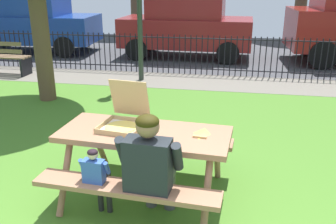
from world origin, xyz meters
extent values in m
cube|color=#497B29|center=(0.00, 1.48, -0.01)|extent=(28.00, 10.95, 0.02)
cube|color=slate|center=(0.00, 6.25, 0.00)|extent=(28.00, 1.40, 0.01)
cube|color=#424247|center=(0.00, 10.19, -0.01)|extent=(28.00, 6.47, 0.01)
cube|color=#9D6C4F|center=(-0.17, 1.36, 0.74)|extent=(1.85, 0.88, 0.06)
cube|color=#9D6C4F|center=(-0.22, 0.76, 0.44)|extent=(1.81, 0.40, 0.05)
cube|color=#9D6C4F|center=(-0.13, 1.95, 0.44)|extent=(1.81, 0.40, 0.05)
cylinder|color=#9D6C4F|center=(-0.94, 0.99, 0.35)|extent=(0.10, 0.44, 0.74)
cylinder|color=#9D6C4F|center=(-0.88, 1.82, 0.35)|extent=(0.10, 0.44, 0.74)
cylinder|color=#9D6C4F|center=(0.53, 0.89, 0.35)|extent=(0.10, 0.44, 0.74)
cylinder|color=#9D6C4F|center=(0.59, 1.72, 0.35)|extent=(0.10, 0.44, 0.74)
cube|color=tan|center=(-0.43, 1.39, 0.78)|extent=(0.49, 0.49, 0.01)
cube|color=silver|center=(-0.43, 1.39, 0.78)|extent=(0.46, 0.46, 0.00)
cube|color=tan|center=(-0.46, 1.18, 0.80)|extent=(0.44, 0.07, 0.04)
cube|color=tan|center=(-0.40, 1.60, 0.80)|extent=(0.44, 0.07, 0.04)
cube|color=tan|center=(-0.64, 1.42, 0.80)|extent=(0.07, 0.44, 0.04)
cube|color=tan|center=(-0.22, 1.36, 0.80)|extent=(0.07, 0.44, 0.04)
cube|color=tan|center=(-0.40, 1.62, 1.05)|extent=(0.45, 0.19, 0.43)
cylinder|color=tan|center=(-0.43, 1.39, 0.79)|extent=(0.37, 0.37, 0.01)
cylinder|color=#F0D362|center=(-0.43, 1.39, 0.80)|extent=(0.34, 0.34, 0.00)
pyramid|color=#E7C84E|center=(0.43, 1.41, 0.78)|extent=(0.16, 0.24, 0.01)
cube|color=tan|center=(0.42, 1.30, 0.78)|extent=(0.15, 0.05, 0.02)
cylinder|color=#4A4A4A|center=(-0.07, 1.17, 0.22)|extent=(0.12, 0.12, 0.44)
cylinder|color=#4A4A4A|center=(-0.08, 0.96, 0.47)|extent=(0.18, 0.43, 0.15)
cylinder|color=#4A4A4A|center=(0.13, 1.15, 0.22)|extent=(0.12, 0.12, 0.44)
cylinder|color=#4A4A4A|center=(0.12, 0.95, 0.47)|extent=(0.18, 0.43, 0.15)
cube|color=#1E2328|center=(0.01, 0.74, 0.70)|extent=(0.43, 0.25, 0.52)
cylinder|color=#1E2328|center=(-0.25, 0.81, 0.80)|extent=(0.10, 0.21, 0.31)
cylinder|color=#1E2328|center=(0.27, 0.77, 0.80)|extent=(0.10, 0.21, 0.31)
sphere|color=#8C6647|center=(0.01, 0.76, 1.08)|extent=(0.21, 0.21, 0.21)
ellipsoid|color=#2C2709|center=(0.01, 0.75, 1.13)|extent=(0.21, 0.20, 0.12)
cylinder|color=#272727|center=(-0.56, 0.98, 0.22)|extent=(0.06, 0.06, 0.44)
cylinder|color=#272727|center=(-0.57, 0.88, 0.45)|extent=(0.09, 0.21, 0.07)
cylinder|color=#272727|center=(-0.47, 0.98, 0.22)|extent=(0.06, 0.06, 0.44)
cylinder|color=#272727|center=(-0.47, 0.88, 0.45)|extent=(0.09, 0.21, 0.07)
cube|color=#3359B2|center=(-0.53, 0.78, 0.57)|extent=(0.21, 0.12, 0.25)
cylinder|color=#3359B2|center=(-0.65, 0.81, 0.62)|extent=(0.05, 0.10, 0.15)
cylinder|color=#3359B2|center=(-0.40, 0.79, 0.62)|extent=(0.05, 0.10, 0.15)
sphere|color=beige|center=(-0.53, 0.79, 0.75)|extent=(0.10, 0.10, 0.10)
ellipsoid|color=black|center=(-0.53, 0.78, 0.77)|extent=(0.10, 0.10, 0.06)
cylinder|color=black|center=(0.00, 6.95, 0.91)|extent=(19.35, 0.03, 0.03)
cylinder|color=black|center=(0.00, 6.95, 0.15)|extent=(19.35, 0.03, 0.03)
cylinder|color=black|center=(-5.54, 6.95, 0.49)|extent=(0.02, 0.02, 0.99)
cylinder|color=black|center=(-5.40, 6.95, 0.49)|extent=(0.02, 0.02, 0.99)
cylinder|color=black|center=(-5.26, 6.95, 0.49)|extent=(0.02, 0.02, 0.99)
cylinder|color=black|center=(-5.12, 6.95, 0.49)|extent=(0.02, 0.02, 0.99)
cylinder|color=black|center=(-4.98, 6.95, 0.49)|extent=(0.02, 0.02, 0.99)
cylinder|color=black|center=(-4.84, 6.95, 0.49)|extent=(0.02, 0.02, 0.99)
cylinder|color=black|center=(-4.70, 6.95, 0.49)|extent=(0.02, 0.02, 0.99)
cylinder|color=black|center=(-4.56, 6.95, 0.49)|extent=(0.02, 0.02, 0.99)
cylinder|color=black|center=(-4.42, 6.95, 0.49)|extent=(0.02, 0.02, 0.99)
cylinder|color=black|center=(-4.28, 6.95, 0.49)|extent=(0.02, 0.02, 0.99)
cylinder|color=black|center=(-4.14, 6.95, 0.49)|extent=(0.02, 0.02, 0.99)
cylinder|color=black|center=(-4.00, 6.95, 0.49)|extent=(0.02, 0.02, 0.99)
cylinder|color=black|center=(-3.86, 6.95, 0.49)|extent=(0.02, 0.02, 0.99)
cylinder|color=black|center=(-3.72, 6.95, 0.49)|extent=(0.02, 0.02, 0.99)
cylinder|color=black|center=(-3.58, 6.95, 0.49)|extent=(0.02, 0.02, 0.99)
cylinder|color=black|center=(-3.43, 6.95, 0.49)|extent=(0.02, 0.02, 0.99)
cylinder|color=black|center=(-3.29, 6.95, 0.49)|extent=(0.02, 0.02, 0.99)
cylinder|color=black|center=(-3.15, 6.95, 0.49)|extent=(0.02, 0.02, 0.99)
cylinder|color=black|center=(-3.01, 6.95, 0.49)|extent=(0.02, 0.02, 0.99)
cylinder|color=black|center=(-2.87, 6.95, 0.49)|extent=(0.02, 0.02, 0.99)
cylinder|color=black|center=(-2.73, 6.95, 0.49)|extent=(0.02, 0.02, 0.99)
cylinder|color=black|center=(-2.59, 6.95, 0.49)|extent=(0.02, 0.02, 0.99)
cylinder|color=black|center=(-2.45, 6.95, 0.49)|extent=(0.02, 0.02, 0.99)
cylinder|color=black|center=(-2.31, 6.95, 0.49)|extent=(0.02, 0.02, 0.99)
cylinder|color=black|center=(-2.17, 6.95, 0.49)|extent=(0.02, 0.02, 0.99)
cylinder|color=black|center=(-2.03, 6.95, 0.49)|extent=(0.02, 0.02, 0.99)
cylinder|color=black|center=(-1.89, 6.95, 0.49)|extent=(0.02, 0.02, 0.99)
cylinder|color=black|center=(-1.75, 6.95, 0.49)|extent=(0.02, 0.02, 0.99)
cylinder|color=black|center=(-1.61, 6.95, 0.49)|extent=(0.02, 0.02, 0.99)
cylinder|color=black|center=(-1.47, 6.95, 0.49)|extent=(0.02, 0.02, 0.99)
cylinder|color=black|center=(-1.33, 6.95, 0.49)|extent=(0.02, 0.02, 0.99)
cylinder|color=black|center=(-1.19, 6.95, 0.49)|extent=(0.02, 0.02, 0.99)
cylinder|color=black|center=(-1.05, 6.95, 0.49)|extent=(0.02, 0.02, 0.99)
cylinder|color=black|center=(-0.91, 6.95, 0.49)|extent=(0.02, 0.02, 0.99)
cylinder|color=black|center=(-0.77, 6.95, 0.49)|extent=(0.02, 0.02, 0.99)
cylinder|color=black|center=(-0.63, 6.95, 0.49)|extent=(0.02, 0.02, 0.99)
cylinder|color=black|center=(-0.49, 6.95, 0.49)|extent=(0.02, 0.02, 0.99)
cylinder|color=black|center=(-0.35, 6.95, 0.49)|extent=(0.02, 0.02, 0.99)
cylinder|color=black|center=(-0.21, 6.95, 0.49)|extent=(0.02, 0.02, 0.99)
cylinder|color=black|center=(-0.07, 6.95, 0.49)|extent=(0.02, 0.02, 0.99)
cylinder|color=black|center=(0.07, 6.95, 0.49)|extent=(0.02, 0.02, 0.99)
cylinder|color=black|center=(0.21, 6.95, 0.49)|extent=(0.02, 0.02, 0.99)
cylinder|color=black|center=(0.35, 6.95, 0.49)|extent=(0.02, 0.02, 0.99)
cylinder|color=black|center=(0.49, 6.95, 0.49)|extent=(0.02, 0.02, 0.99)
cylinder|color=black|center=(0.63, 6.95, 0.49)|extent=(0.02, 0.02, 0.99)
cylinder|color=black|center=(0.77, 6.95, 0.49)|extent=(0.02, 0.02, 0.99)
cylinder|color=black|center=(0.91, 6.95, 0.49)|extent=(0.02, 0.02, 0.99)
cylinder|color=black|center=(1.05, 6.95, 0.49)|extent=(0.02, 0.02, 0.99)
cylinder|color=black|center=(1.19, 6.95, 0.49)|extent=(0.02, 0.02, 0.99)
cylinder|color=black|center=(1.33, 6.95, 0.49)|extent=(0.02, 0.02, 0.99)
cylinder|color=black|center=(1.47, 6.95, 0.49)|extent=(0.02, 0.02, 0.99)
cylinder|color=black|center=(1.61, 6.95, 0.49)|extent=(0.02, 0.02, 0.99)
cylinder|color=black|center=(1.75, 6.95, 0.49)|extent=(0.02, 0.02, 0.99)
cylinder|color=black|center=(1.89, 6.95, 0.49)|extent=(0.02, 0.02, 0.99)
cylinder|color=black|center=(2.03, 6.95, 0.49)|extent=(0.02, 0.02, 0.99)
cylinder|color=black|center=(2.17, 6.95, 0.49)|extent=(0.02, 0.02, 0.99)
cylinder|color=black|center=(2.31, 6.95, 0.49)|extent=(0.02, 0.02, 0.99)
cylinder|color=black|center=(2.45, 6.95, 0.49)|extent=(0.02, 0.02, 0.99)
cylinder|color=black|center=(2.59, 6.95, 0.49)|extent=(0.02, 0.02, 0.99)
cylinder|color=black|center=(2.73, 6.95, 0.49)|extent=(0.02, 0.02, 0.99)
cylinder|color=black|center=(2.87, 6.95, 0.49)|extent=(0.02, 0.02, 0.99)
cylinder|color=black|center=(3.01, 6.95, 0.49)|extent=(0.02, 0.02, 0.99)
cube|color=brown|center=(-5.13, 6.32, 0.44)|extent=(1.60, 0.14, 0.04)
cube|color=black|center=(-4.37, 6.11, 0.22)|extent=(0.06, 0.44, 0.44)
cylinder|color=brown|center=(-2.92, 4.41, 1.14)|extent=(0.32, 0.32, 2.28)
cube|color=navy|center=(-5.92, 9.11, 0.76)|extent=(4.49, 2.04, 0.84)
cube|color=navy|center=(-6.02, 9.11, 1.56)|extent=(2.68, 1.72, 0.76)
cube|color=#262D38|center=(-5.07, 9.16, 1.56)|extent=(0.12, 1.53, 0.65)
cylinder|color=black|center=(-4.38, 8.29, 0.32)|extent=(0.65, 0.14, 0.64)
cylinder|color=black|center=(-4.47, 10.09, 0.32)|extent=(0.65, 0.14, 0.64)
cylinder|color=black|center=(-7.46, 9.93, 0.32)|extent=(0.65, 0.14, 0.64)
cube|color=maroon|center=(-0.75, 9.11, 0.76)|extent=(3.95, 1.84, 0.84)
cube|color=maroon|center=(-0.75, 9.11, 1.58)|extent=(2.24, 1.58, 0.80)
cube|color=#262D38|center=(-0.04, 9.09, 1.58)|extent=(0.08, 1.46, 0.68)
cylinder|color=black|center=(0.55, 8.21, 0.32)|extent=(0.64, 0.13, 0.64)
cylinder|color=black|center=(0.60, 9.93, 0.32)|extent=(0.64, 0.13, 0.64)
cylinder|color=black|center=(-2.10, 8.29, 0.32)|extent=(0.64, 0.13, 0.64)
cylinder|color=black|center=(-2.05, 10.01, 0.32)|extent=(0.64, 0.13, 0.64)
cylinder|color=black|center=(3.03, 8.05, 0.38)|extent=(0.76, 0.15, 0.76)
cylinder|color=black|center=(2.93, 10.01, 0.38)|extent=(0.76, 0.15, 0.76)
cylinder|color=brown|center=(-3.78, 14.64, 1.39)|extent=(0.46, 0.46, 2.77)
cylinder|color=brown|center=(3.36, 14.64, 1.22)|extent=(0.49, 0.49, 2.43)
camera|label=1|loc=(0.70, -2.12, 2.29)|focal=39.37mm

